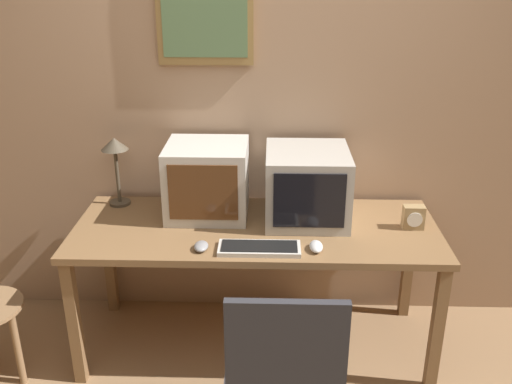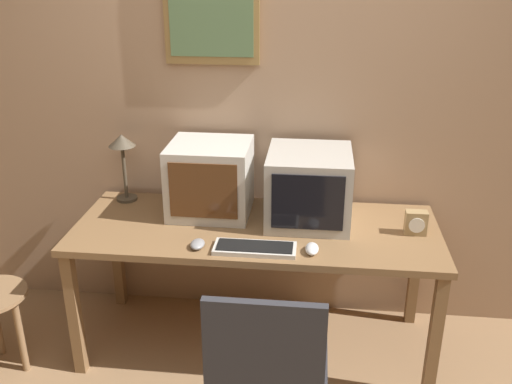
{
  "view_description": "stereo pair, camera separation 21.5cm",
  "coord_description": "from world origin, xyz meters",
  "px_view_note": "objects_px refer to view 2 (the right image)",
  "views": [
    {
      "loc": [
        0.08,
        -1.55,
        2.02
      ],
      "look_at": [
        0.0,
        1.09,
        0.93
      ],
      "focal_mm": 40.0,
      "sensor_mm": 36.0,
      "label": 1
    },
    {
      "loc": [
        0.29,
        -1.54,
        2.02
      ],
      "look_at": [
        0.0,
        1.09,
        0.93
      ],
      "focal_mm": 40.0,
      "sensor_mm": 36.0,
      "label": 2
    }
  ],
  "objects_px": {
    "keyboard_main": "(255,248)",
    "mouse_near_keyboard": "(312,249)",
    "mouse_far_corner": "(197,244)",
    "monitor_left": "(210,178)",
    "desk_lamp": "(122,150)",
    "desk_clock": "(416,223)",
    "monitor_right": "(309,187)"
  },
  "relations": [
    {
      "from": "monitor_left",
      "to": "desk_clock",
      "type": "relative_size",
      "value": 3.45
    },
    {
      "from": "monitor_right",
      "to": "mouse_far_corner",
      "type": "distance_m",
      "value": 0.66
    },
    {
      "from": "monitor_right",
      "to": "mouse_near_keyboard",
      "type": "relative_size",
      "value": 4.08
    },
    {
      "from": "monitor_right",
      "to": "keyboard_main",
      "type": "bearing_deg",
      "value": -122.07
    },
    {
      "from": "desk_clock",
      "to": "desk_lamp",
      "type": "height_order",
      "value": "desk_lamp"
    },
    {
      "from": "monitor_right",
      "to": "desk_lamp",
      "type": "distance_m",
      "value": 1.05
    },
    {
      "from": "keyboard_main",
      "to": "desk_clock",
      "type": "bearing_deg",
      "value": 18.67
    },
    {
      "from": "monitor_left",
      "to": "desk_lamp",
      "type": "xyz_separation_m",
      "value": [
        -0.51,
        0.1,
        0.11
      ]
    },
    {
      "from": "monitor_right",
      "to": "desk_clock",
      "type": "distance_m",
      "value": 0.56
    },
    {
      "from": "keyboard_main",
      "to": "mouse_far_corner",
      "type": "height_order",
      "value": "mouse_far_corner"
    },
    {
      "from": "keyboard_main",
      "to": "desk_lamp",
      "type": "bearing_deg",
      "value": 146.58
    },
    {
      "from": "mouse_far_corner",
      "to": "desk_lamp",
      "type": "distance_m",
      "value": 0.79
    },
    {
      "from": "monitor_left",
      "to": "mouse_near_keyboard",
      "type": "height_order",
      "value": "monitor_left"
    },
    {
      "from": "desk_clock",
      "to": "desk_lamp",
      "type": "relative_size",
      "value": 0.32
    },
    {
      "from": "monitor_right",
      "to": "desk_lamp",
      "type": "xyz_separation_m",
      "value": [
        -1.03,
        0.14,
        0.11
      ]
    },
    {
      "from": "mouse_near_keyboard",
      "to": "desk_clock",
      "type": "height_order",
      "value": "desk_clock"
    },
    {
      "from": "mouse_far_corner",
      "to": "monitor_right",
      "type": "bearing_deg",
      "value": 36.27
    },
    {
      "from": "monitor_left",
      "to": "mouse_far_corner",
      "type": "xyz_separation_m",
      "value": [
        0.01,
        -0.42,
        -0.18
      ]
    },
    {
      "from": "monitor_right",
      "to": "desk_clock",
      "type": "height_order",
      "value": "monitor_right"
    },
    {
      "from": "mouse_near_keyboard",
      "to": "monitor_left",
      "type": "bearing_deg",
      "value": 143.64
    },
    {
      "from": "desk_clock",
      "to": "monitor_right",
      "type": "bearing_deg",
      "value": 167.68
    },
    {
      "from": "mouse_far_corner",
      "to": "desk_lamp",
      "type": "xyz_separation_m",
      "value": [
        -0.52,
        0.52,
        0.28
      ]
    },
    {
      "from": "mouse_near_keyboard",
      "to": "mouse_far_corner",
      "type": "height_order",
      "value": "mouse_near_keyboard"
    },
    {
      "from": "mouse_near_keyboard",
      "to": "mouse_far_corner",
      "type": "distance_m",
      "value": 0.54
    },
    {
      "from": "desk_clock",
      "to": "desk_lamp",
      "type": "xyz_separation_m",
      "value": [
        -1.57,
        0.26,
        0.24
      ]
    },
    {
      "from": "monitor_left",
      "to": "mouse_far_corner",
      "type": "height_order",
      "value": "monitor_left"
    },
    {
      "from": "monitor_right",
      "to": "keyboard_main",
      "type": "xyz_separation_m",
      "value": [
        -0.24,
        -0.38,
        -0.17
      ]
    },
    {
      "from": "mouse_near_keyboard",
      "to": "desk_clock",
      "type": "xyz_separation_m",
      "value": [
        0.51,
        0.25,
        0.04
      ]
    },
    {
      "from": "mouse_near_keyboard",
      "to": "desk_clock",
      "type": "bearing_deg",
      "value": 26.15
    },
    {
      "from": "monitor_left",
      "to": "desk_clock",
      "type": "bearing_deg",
      "value": -8.49
    },
    {
      "from": "keyboard_main",
      "to": "mouse_near_keyboard",
      "type": "bearing_deg",
      "value": 2.74
    },
    {
      "from": "mouse_near_keyboard",
      "to": "mouse_far_corner",
      "type": "xyz_separation_m",
      "value": [
        -0.54,
        -0.01,
        -0.0
      ]
    }
  ]
}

